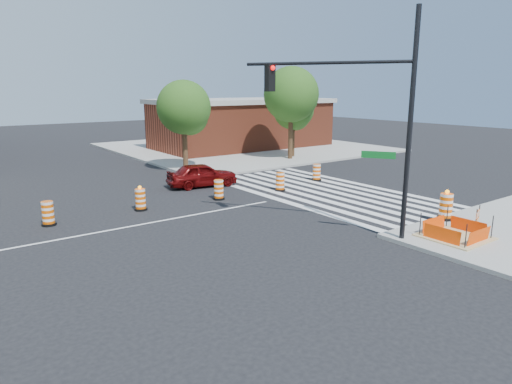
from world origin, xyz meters
TOP-DOWN VIEW (x-y plane):
  - ground at (0.00, 0.00)m, footprint 120.00×120.00m
  - sidewalk_ne at (18.00, 18.00)m, footprint 22.00×22.00m
  - crosswalk_east at (10.95, 0.00)m, footprint 6.75×13.50m
  - lane_centerline at (0.00, 0.00)m, footprint 14.00×0.12m
  - excavation_pit at (9.00, -9.00)m, footprint 2.20×2.20m
  - brick_storefront at (18.00, 18.00)m, footprint 16.50×8.50m
  - red_coupe at (6.26, 5.11)m, footprint 4.27×2.28m
  - signal_pole_se at (6.40, -6.43)m, footprint 3.55×5.24m
  - pit_drum at (10.87, -7.44)m, footprint 0.66×0.66m
  - barricade at (10.54, -8.99)m, footprint 0.76×0.31m
  - tree_north_c at (7.84, 10.10)m, footprint 3.67×3.62m
  - tree_north_d at (16.80, 9.56)m, footprint 4.26×4.26m
  - tree_north_e at (17.72, 10.33)m, footprint 3.32×3.29m
  - median_drum_2 at (-2.77, 2.19)m, footprint 0.60×0.60m
  - median_drum_3 at (1.27, 2.20)m, footprint 0.60×0.60m
  - median_drum_4 at (5.35, 1.83)m, footprint 0.60×0.60m
  - median_drum_5 at (9.16, 1.51)m, footprint 0.60×0.60m
  - median_drum_6 at (12.80, 2.40)m, footprint 0.60×0.60m

SIDE VIEW (x-z plane):
  - ground at x=0.00m, z-range 0.00..0.00m
  - lane_centerline at x=0.00m, z-range 0.00..0.01m
  - crosswalk_east at x=10.95m, z-range 0.00..0.01m
  - sidewalk_ne at x=18.00m, z-range 0.00..0.15m
  - excavation_pit at x=9.00m, z-range -0.23..0.67m
  - median_drum_2 at x=-2.77m, z-range -0.03..0.99m
  - median_drum_4 at x=5.35m, z-range -0.03..0.99m
  - median_drum_5 at x=9.16m, z-range -0.03..0.99m
  - median_drum_6 at x=12.80m, z-range -0.03..0.99m
  - median_drum_3 at x=1.27m, z-range -0.10..1.08m
  - barricade at x=10.54m, z-range 0.20..1.13m
  - pit_drum at x=10.87m, z-range 0.04..1.34m
  - red_coupe at x=6.26m, z-range 0.00..1.38m
  - brick_storefront at x=18.00m, z-range 0.02..4.62m
  - tree_north_e at x=17.72m, z-range 0.96..6.55m
  - tree_north_c at x=7.84m, z-range 1.05..7.20m
  - tree_north_d at x=16.80m, z-range 1.24..8.47m
  - signal_pole_se at x=6.40m, z-range 0.92..9.12m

